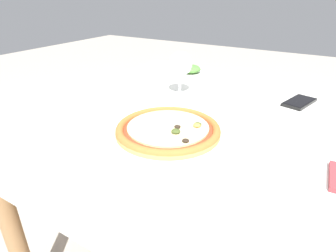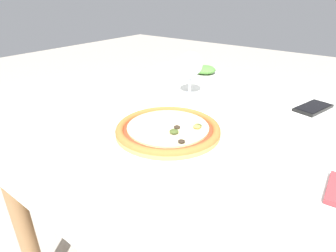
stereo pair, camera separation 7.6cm
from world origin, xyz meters
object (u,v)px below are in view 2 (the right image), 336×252
Objects in this scene: dining_table at (226,143)px; pizza_plate at (168,130)px; fork at (125,101)px; wine_glass_far_left at (190,65)px; side_plate at (205,72)px; cell_phone at (313,108)px.

pizza_plate is (-0.09, -0.19, 0.09)m from dining_table.
pizza_plate is 0.30m from fork.
wine_glass_far_left reaches higher than side_plate.
side_plate reaches higher than fork.
cell_phone is at bearing 55.17° from dining_table.
fork reaches higher than dining_table.
dining_table is 0.32m from wine_glass_far_left.
dining_table is at bearing -51.14° from side_plate.
cell_phone is at bearing 18.91° from wine_glass_far_left.
wine_glass_far_left is at bearing 54.12° from fork.
wine_glass_far_left reaches higher than fork.
fork is (-0.28, 0.11, -0.01)m from pizza_plate.
dining_table is at bearing -124.83° from cell_phone.
dining_table is 0.52m from side_plate.
side_plate is (-0.10, 0.27, -0.10)m from wine_glass_far_left.
cell_phone is at bearing -14.97° from side_plate.
pizza_plate is at bearing -21.62° from fork.
side_plate is (-0.23, 0.59, 0.00)m from pizza_plate.
side_plate is at bearing 84.26° from fork.
side_plate is (-0.32, 0.40, 0.09)m from dining_table.
pizza_plate is 2.03× the size of wine_glass_far_left.
dining_table is 7.62× the size of wine_glass_far_left.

